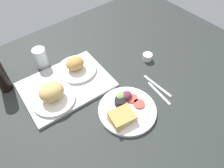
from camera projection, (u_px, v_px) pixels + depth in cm
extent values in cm
cube|color=#282D2B|center=(113.00, 96.00, 109.21)|extent=(190.00, 150.00, 3.00)
cube|color=#B2B2AD|center=(66.00, 85.00, 111.22)|extent=(46.59, 35.20, 1.60)
cylinder|color=white|center=(54.00, 98.00, 103.49)|extent=(21.57, 21.57, 1.40)
ellipsoid|color=#DBB266|center=(51.00, 92.00, 100.05)|extent=(12.37, 10.68, 8.43)
cylinder|color=white|center=(77.00, 69.00, 116.66)|extent=(21.65, 21.65, 1.40)
ellipsoid|color=tan|center=(75.00, 63.00, 113.66)|extent=(10.10, 8.72, 6.89)
cylinder|color=white|center=(127.00, 110.00, 100.83)|extent=(27.91, 27.91, 1.60)
cube|color=tan|center=(122.00, 118.00, 96.16)|extent=(11.21, 9.26, 1.40)
cube|color=#B2C66B|center=(122.00, 117.00, 95.24)|extent=(11.98, 10.23, 1.00)
cube|color=tan|center=(122.00, 116.00, 94.33)|extent=(12.39, 10.76, 1.40)
cylinder|color=#D14738|center=(139.00, 104.00, 101.76)|extent=(5.60, 5.60, 0.80)
cylinder|color=#D14738|center=(132.00, 99.00, 103.85)|extent=(5.60, 5.60, 0.80)
cylinder|color=black|center=(120.00, 102.00, 101.28)|extent=(5.20, 5.20, 3.00)
cylinder|color=#EFEACC|center=(120.00, 100.00, 100.44)|extent=(4.26, 4.26, 0.60)
ellipsoid|color=#729E4C|center=(121.00, 97.00, 102.82)|extent=(6.00, 4.80, 3.60)
ellipsoid|color=#6B2D47|center=(126.00, 96.00, 103.27)|extent=(6.00, 4.80, 3.60)
cylinder|color=silver|center=(41.00, 58.00, 117.26)|extent=(7.19, 7.19, 11.92)
cylinder|color=black|center=(0.00, 76.00, 103.58)|extent=(6.40, 6.40, 18.85)
cylinder|color=silver|center=(147.00, 57.00, 123.59)|extent=(5.60, 5.60, 4.00)
cube|color=#B7B7BC|center=(159.00, 93.00, 108.35)|extent=(3.28, 17.05, 0.50)
cube|color=#B7B7BC|center=(157.00, 86.00, 111.59)|extent=(1.96, 19.03, 0.50)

